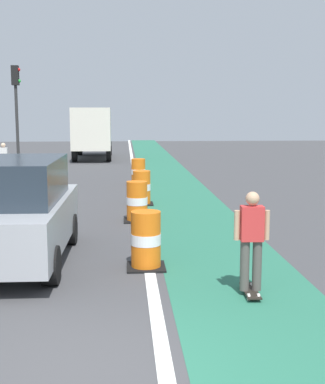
# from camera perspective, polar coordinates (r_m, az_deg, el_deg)

# --- Properties ---
(ground_plane) EXTENTS (100.00, 100.00, 0.00)m
(ground_plane) POSITION_cam_1_polar(r_m,az_deg,el_deg) (6.36, -8.26, -18.82)
(ground_plane) COLOR #424244
(bike_lane_strip) EXTENTS (2.50, 80.00, 0.01)m
(bike_lane_strip) POSITION_cam_1_polar(r_m,az_deg,el_deg) (17.98, 2.18, -0.82)
(bike_lane_strip) COLOR #286B51
(bike_lane_strip) RESTS_ON ground
(lane_divider_stripe) EXTENTS (0.20, 80.00, 0.01)m
(lane_divider_stripe) POSITION_cam_1_polar(r_m,az_deg,el_deg) (17.88, -2.60, -0.87)
(lane_divider_stripe) COLOR silver
(lane_divider_stripe) RESTS_ON ground
(skateboarder_on_lane) EXTENTS (0.57, 0.81, 1.69)m
(skateboarder_on_lane) POSITION_cam_1_polar(r_m,az_deg,el_deg) (8.58, 9.56, -5.10)
(skateboarder_on_lane) COLOR black
(skateboarder_on_lane) RESTS_ON ground
(parked_suv_nearest) EXTENTS (1.97, 4.62, 2.04)m
(parked_suv_nearest) POSITION_cam_1_polar(r_m,az_deg,el_deg) (10.66, -15.30, -1.95)
(parked_suv_nearest) COLOR #9EA0A5
(parked_suv_nearest) RESTS_ON ground
(traffic_barrel_front) EXTENTS (0.73, 0.73, 1.09)m
(traffic_barrel_front) POSITION_cam_1_polar(r_m,az_deg,el_deg) (10.02, -1.80, -5.25)
(traffic_barrel_front) COLOR orange
(traffic_barrel_front) RESTS_ON ground
(traffic_barrel_mid) EXTENTS (0.73, 0.73, 1.09)m
(traffic_barrel_mid) POSITION_cam_1_polar(r_m,az_deg,el_deg) (14.35, -2.76, -1.07)
(traffic_barrel_mid) COLOR orange
(traffic_barrel_mid) RESTS_ON ground
(traffic_barrel_back) EXTENTS (0.73, 0.73, 1.09)m
(traffic_barrel_back) POSITION_cam_1_polar(r_m,az_deg,el_deg) (16.97, -2.26, 0.43)
(traffic_barrel_back) COLOR orange
(traffic_barrel_back) RESTS_ON ground
(traffic_barrel_far) EXTENTS (0.73, 0.73, 1.09)m
(traffic_barrel_far) POSITION_cam_1_polar(r_m,az_deg,el_deg) (21.43, -2.62, 2.11)
(traffic_barrel_far) COLOR orange
(traffic_barrel_far) RESTS_ON ground
(delivery_truck_down_block) EXTENTS (2.48, 7.64, 3.23)m
(delivery_truck_down_block) POSITION_cam_1_polar(r_m,az_deg,el_deg) (34.54, -7.52, 6.65)
(delivery_truck_down_block) COLOR silver
(delivery_truck_down_block) RESTS_ON ground
(traffic_light_corner) EXTENTS (0.41, 0.32, 5.10)m
(traffic_light_corner) POSITION_cam_1_polar(r_m,az_deg,el_deg) (26.03, -15.46, 9.48)
(traffic_light_corner) COLOR #2D2D2D
(traffic_light_corner) RESTS_ON ground
(pedestrian_waiting) EXTENTS (0.34, 0.20, 1.61)m
(pedestrian_waiting) POSITION_cam_1_polar(r_m,az_deg,el_deg) (24.55, -16.71, 3.35)
(pedestrian_waiting) COLOR #33333D
(pedestrian_waiting) RESTS_ON ground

